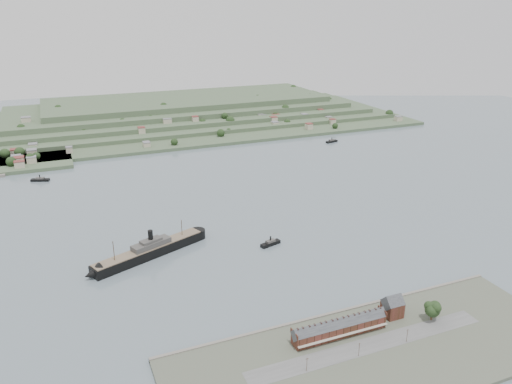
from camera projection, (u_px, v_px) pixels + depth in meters
name	position (u px, v px, depth m)	size (l,w,h in m)	color
ground	(245.00, 220.00, 421.61)	(1400.00, 1400.00, 0.00)	slate
near_shore	(374.00, 352.00, 259.57)	(220.00, 80.00, 2.60)	#4C5142
terrace_row	(340.00, 327.00, 270.18)	(55.60, 9.80, 11.07)	#422617
gabled_building	(392.00, 306.00, 286.52)	(10.40, 10.18, 14.09)	#422617
far_peninsula	(170.00, 115.00, 767.66)	(760.00, 309.00, 30.00)	#3E5337
steamship	(147.00, 252.00, 357.59)	(95.14, 46.89, 24.00)	black
tugboat	(270.00, 243.00, 376.86)	(17.09, 8.65, 7.43)	black
ferry_west	(40.00, 180.00, 514.11)	(19.06, 10.77, 6.90)	black
ferry_east	(332.00, 141.00, 659.13)	(18.09, 8.73, 6.54)	black
fig_tree	(433.00, 309.00, 282.04)	(10.75, 9.31, 12.00)	#453220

